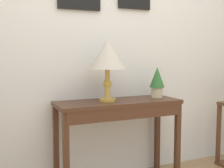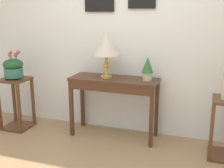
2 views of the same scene
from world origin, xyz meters
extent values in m
cube|color=silver|center=(0.00, 1.59, 1.40)|extent=(9.00, 0.10, 2.80)
cube|color=#472819|center=(-0.03, 1.30, 0.77)|extent=(1.12, 0.41, 0.03)
cube|color=#472819|center=(-0.03, 1.11, 0.70)|extent=(1.06, 0.03, 0.10)
cube|color=#472819|center=(-0.56, 1.12, 0.38)|extent=(0.04, 0.04, 0.75)
cube|color=#472819|center=(0.50, 1.12, 0.38)|extent=(0.04, 0.04, 0.75)
cube|color=#472819|center=(-0.56, 1.47, 0.38)|extent=(0.04, 0.04, 0.75)
cube|color=#472819|center=(0.50, 1.47, 0.38)|extent=(0.04, 0.04, 0.75)
cylinder|color=gold|center=(-0.13, 1.30, 0.80)|extent=(0.14, 0.14, 0.02)
cylinder|color=gold|center=(-0.13, 1.30, 0.88)|extent=(0.05, 0.05, 0.13)
sphere|color=gold|center=(-0.13, 1.30, 0.94)|extent=(0.08, 0.08, 0.08)
cylinder|color=gold|center=(-0.13, 1.30, 1.01)|extent=(0.04, 0.04, 0.13)
cone|color=beige|center=(-0.13, 1.30, 1.20)|extent=(0.33, 0.33, 0.26)
cylinder|color=beige|center=(0.39, 1.32, 0.84)|extent=(0.11, 0.11, 0.10)
cone|color=#2D662D|center=(0.39, 1.32, 0.99)|extent=(0.14, 0.14, 0.19)
cube|color=#56331E|center=(1.19, 1.32, 0.35)|extent=(0.04, 0.04, 0.63)
camera|label=1|loc=(-1.13, -1.06, 1.19)|focal=46.98mm
camera|label=2|loc=(1.12, -2.11, 1.65)|focal=46.76mm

